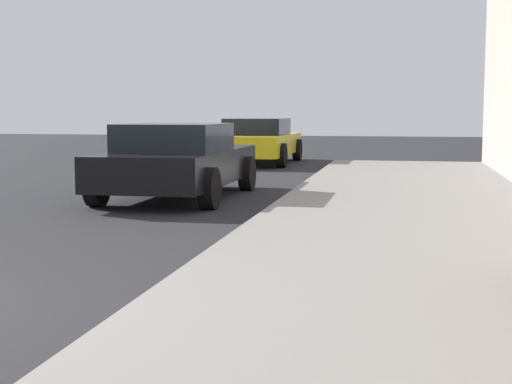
{
  "coord_description": "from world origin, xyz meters",
  "views": [
    {
      "loc": [
        3.86,
        -4.47,
        1.48
      ],
      "look_at": [
        2.05,
        4.7,
        0.47
      ],
      "focal_mm": 52.94,
      "sensor_mm": 36.0,
      "label": 1
    }
  ],
  "objects": [
    {
      "name": "car_yellow",
      "position": [
        -0.18,
        16.35,
        0.65
      ],
      "size": [
        1.99,
        4.56,
        1.27
      ],
      "color": "yellow",
      "rests_on": "ground_plane"
    },
    {
      "name": "sidewalk",
      "position": [
        4.0,
        0.0,
        0.07
      ],
      "size": [
        4.0,
        32.0,
        0.15
      ],
      "primitive_type": "cube",
      "color": "gray",
      "rests_on": "ground_plane"
    },
    {
      "name": "car_black",
      "position": [
        0.09,
        7.78,
        0.65
      ],
      "size": [
        2.02,
        4.32,
        1.27
      ],
      "color": "black",
      "rests_on": "ground_plane"
    }
  ]
}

